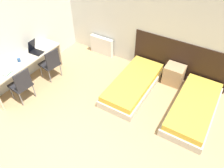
# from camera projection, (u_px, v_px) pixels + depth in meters

# --- Properties ---
(wall_back) EXTENTS (5.88, 0.05, 2.70)m
(wall_back) POSITION_uv_depth(u_px,v_px,m) (147.00, 21.00, 5.44)
(wall_back) COLOR silver
(wall_back) RESTS_ON ground_plane
(wall_left) EXTENTS (0.05, 4.72, 2.70)m
(wall_left) POSITION_uv_depth(u_px,v_px,m) (20.00, 28.00, 5.20)
(wall_left) COLOR silver
(wall_left) RESTS_ON ground_plane
(headboard_panel) EXTENTS (2.50, 0.03, 1.08)m
(headboard_panel) POSITION_uv_depth(u_px,v_px,m) (179.00, 61.00, 5.57)
(headboard_panel) COLOR black
(headboard_panel) RESTS_ON ground_plane
(bed_near_window) EXTENTS (0.89, 1.98, 0.33)m
(bed_near_window) POSITION_uv_depth(u_px,v_px,m) (133.00, 84.00, 5.46)
(bed_near_window) COLOR beige
(bed_near_window) RESTS_ON ground_plane
(bed_near_door) EXTENTS (0.89, 1.98, 0.33)m
(bed_near_door) POSITION_uv_depth(u_px,v_px,m) (194.00, 108.00, 4.88)
(bed_near_door) COLOR beige
(bed_near_door) RESTS_ON ground_plane
(nightstand) EXTENTS (0.48, 0.41, 0.51)m
(nightstand) POSITION_uv_depth(u_px,v_px,m) (174.00, 75.00, 5.61)
(nightstand) COLOR tan
(nightstand) RESTS_ON ground_plane
(radiator) EXTENTS (0.74, 0.12, 0.56)m
(radiator) POSITION_uv_depth(u_px,v_px,m) (102.00, 46.00, 6.59)
(radiator) COLOR silver
(radiator) RESTS_ON ground_plane
(desk) EXTENTS (0.50, 2.06, 0.72)m
(desk) POSITION_uv_depth(u_px,v_px,m) (25.00, 65.00, 5.39)
(desk) COLOR beige
(desk) RESTS_ON ground_plane
(chair_near_laptop) EXTENTS (0.48, 0.48, 0.88)m
(chair_near_laptop) POSITION_uv_depth(u_px,v_px,m) (51.00, 63.00, 5.60)
(chair_near_laptop) COLOR #232328
(chair_near_laptop) RESTS_ON ground_plane
(chair_near_notebook) EXTENTS (0.47, 0.47, 0.88)m
(chair_near_notebook) POSITION_uv_depth(u_px,v_px,m) (21.00, 84.00, 4.99)
(chair_near_notebook) COLOR #232328
(chair_near_notebook) RESTS_ON ground_plane
(laptop) EXTENTS (0.35, 0.25, 0.34)m
(laptop) POSITION_uv_depth(u_px,v_px,m) (35.00, 50.00, 5.49)
(laptop) COLOR black
(laptop) RESTS_ON desk
(open_notebook) EXTENTS (0.33, 0.26, 0.02)m
(open_notebook) POSITION_uv_depth(u_px,v_px,m) (5.00, 72.00, 4.93)
(open_notebook) COLOR #236B3D
(open_notebook) RESTS_ON desk
(mug) EXTENTS (0.08, 0.08, 0.09)m
(mug) POSITION_uv_depth(u_px,v_px,m) (19.00, 60.00, 5.21)
(mug) COLOR #2D5184
(mug) RESTS_ON desk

